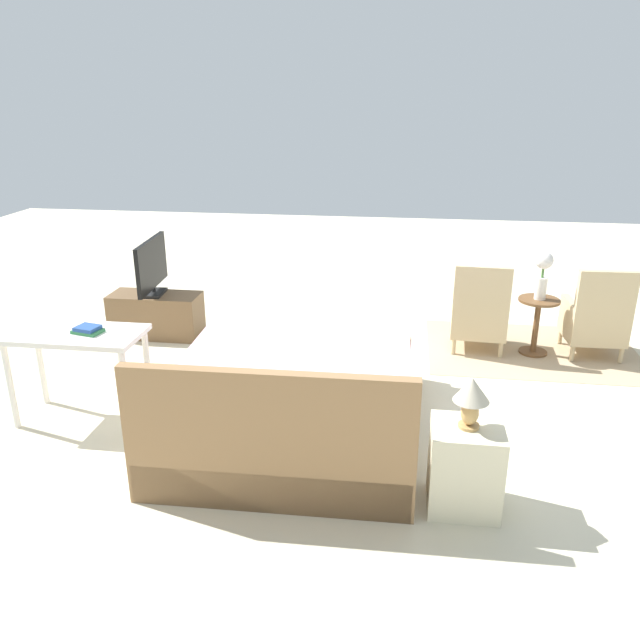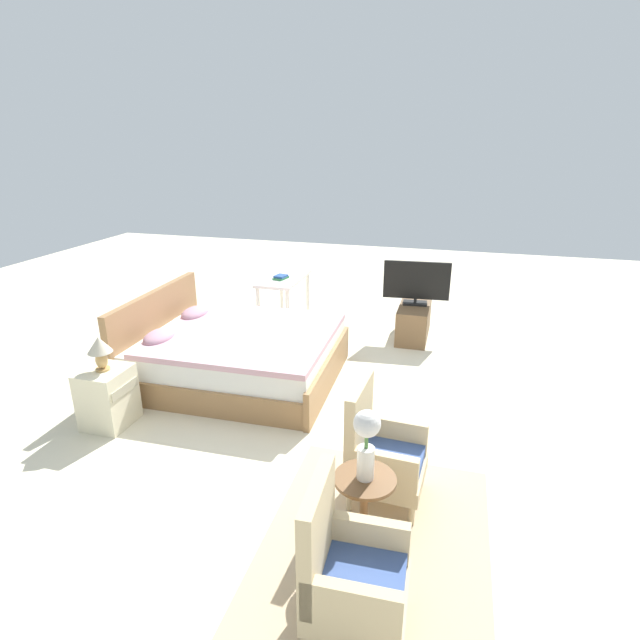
# 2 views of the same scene
# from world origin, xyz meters

# --- Properties ---
(ground_plane) EXTENTS (16.00, 16.00, 0.00)m
(ground_plane) POSITION_xyz_m (0.00, 0.00, 0.00)
(ground_plane) COLOR beige
(floor_rug) EXTENTS (2.10, 1.50, 0.01)m
(floor_rug) POSITION_xyz_m (-1.88, -0.94, 0.00)
(floor_rug) COLOR tan
(floor_rug) RESTS_ON ground_plane
(bed) EXTENTS (1.85, 2.16, 0.96)m
(bed) POSITION_xyz_m (0.25, 1.01, 0.30)
(bed) COLOR #997047
(bed) RESTS_ON ground_plane
(armchair_by_window_left) EXTENTS (0.56, 0.56, 0.92)m
(armchair_by_window_left) POSITION_xyz_m (-2.44, -0.88, 0.38)
(armchair_by_window_left) COLOR #CCB284
(armchair_by_window_left) RESTS_ON floor_rug
(armchair_by_window_right) EXTENTS (0.57, 0.57, 0.92)m
(armchair_by_window_right) POSITION_xyz_m (-1.32, -0.88, 0.38)
(armchair_by_window_right) COLOR #CCB284
(armchair_by_window_right) RESTS_ON floor_rug
(side_table) EXTENTS (0.40, 0.40, 0.58)m
(side_table) POSITION_xyz_m (-1.88, -0.86, 0.36)
(side_table) COLOR brown
(side_table) RESTS_ON ground_plane
(flower_vase) EXTENTS (0.17, 0.17, 0.48)m
(flower_vase) POSITION_xyz_m (-1.88, -0.86, 0.87)
(flower_vase) COLOR silver
(flower_vase) RESTS_ON side_table
(nightstand) EXTENTS (0.44, 0.41, 0.57)m
(nightstand) POSITION_xyz_m (-0.98, 1.77, 0.29)
(nightstand) COLOR beige
(nightstand) RESTS_ON ground_plane
(table_lamp) EXTENTS (0.22, 0.22, 0.33)m
(table_lamp) POSITION_xyz_m (-0.98, 1.77, 0.78)
(table_lamp) COLOR tan
(table_lamp) RESTS_ON nightstand
(tv_stand) EXTENTS (0.96, 0.40, 0.47)m
(tv_stand) POSITION_xyz_m (2.08, -0.81, 0.23)
(tv_stand) COLOR brown
(tv_stand) RESTS_ON ground_plane
(tv_flatscreen) EXTENTS (0.22, 0.88, 0.59)m
(tv_flatscreen) POSITION_xyz_m (2.08, -0.81, 0.78)
(tv_flatscreen) COLOR black
(tv_flatscreen) RESTS_ON tv_stand
(vanity_desk) EXTENTS (1.04, 0.52, 0.75)m
(vanity_desk) POSITION_xyz_m (1.96, 1.03, 0.64)
(vanity_desk) COLOR silver
(vanity_desk) RESTS_ON ground_plane
(book_stack) EXTENTS (0.24, 0.19, 0.05)m
(book_stack) POSITION_xyz_m (1.84, 1.03, 0.78)
(book_stack) COLOR #337A47
(book_stack) RESTS_ON vanity_desk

